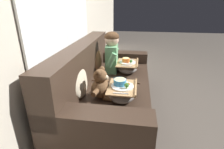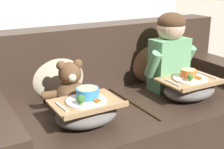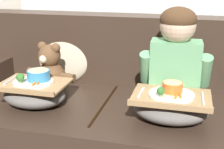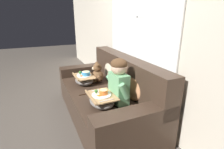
{
  "view_description": "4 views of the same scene",
  "coord_description": "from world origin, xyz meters",
  "px_view_note": "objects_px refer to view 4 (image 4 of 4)",
  "views": [
    {
      "loc": [
        -1.96,
        -0.31,
        1.32
      ],
      "look_at": [
        -0.1,
        -0.03,
        0.55
      ],
      "focal_mm": 28.0,
      "sensor_mm": 36.0,
      "label": 1
    },
    {
      "loc": [
        -1.06,
        -1.64,
        1.22
      ],
      "look_at": [
        -0.04,
        0.13,
        0.56
      ],
      "focal_mm": 50.0,
      "sensor_mm": 36.0,
      "label": 2
    },
    {
      "loc": [
        0.46,
        -1.68,
        1.14
      ],
      "look_at": [
        0.04,
        -0.05,
        0.59
      ],
      "focal_mm": 50.0,
      "sensor_mm": 36.0,
      "label": 3
    },
    {
      "loc": [
        2.16,
        -0.84,
        1.44
      ],
      "look_at": [
        0.03,
        0.12,
        0.65
      ],
      "focal_mm": 28.0,
      "sensor_mm": 36.0,
      "label": 4
    }
  ],
  "objects_px": {
    "throw_pillow_behind_child": "(135,85)",
    "lap_tray_teddy": "(84,79)",
    "child_figure": "(119,79)",
    "couch": "(108,96)",
    "teddy_bear": "(97,74)",
    "lap_tray_child": "(102,100)",
    "throw_pillow_behind_teddy": "(110,69)"
  },
  "relations": [
    {
      "from": "child_figure",
      "to": "lap_tray_teddy",
      "type": "relative_size",
      "value": 1.49
    },
    {
      "from": "teddy_bear",
      "to": "throw_pillow_behind_teddy",
      "type": "bearing_deg",
      "value": 89.79
    },
    {
      "from": "teddy_bear",
      "to": "lap_tray_teddy",
      "type": "relative_size",
      "value": 0.93
    },
    {
      "from": "throw_pillow_behind_child",
      "to": "lap_tray_teddy",
      "type": "distance_m",
      "value": 0.9
    },
    {
      "from": "couch",
      "to": "teddy_bear",
      "type": "height_order",
      "value": "couch"
    },
    {
      "from": "throw_pillow_behind_teddy",
      "to": "teddy_bear",
      "type": "relative_size",
      "value": 1.16
    },
    {
      "from": "couch",
      "to": "lap_tray_child",
      "type": "height_order",
      "value": "couch"
    },
    {
      "from": "throw_pillow_behind_child",
      "to": "throw_pillow_behind_teddy",
      "type": "bearing_deg",
      "value": 180.0
    },
    {
      "from": "teddy_bear",
      "to": "lap_tray_teddy",
      "type": "xyz_separation_m",
      "value": [
        0.0,
        -0.22,
        -0.06
      ]
    },
    {
      "from": "throw_pillow_behind_child",
      "to": "lap_tray_teddy",
      "type": "relative_size",
      "value": 1.09
    },
    {
      "from": "lap_tray_child",
      "to": "lap_tray_teddy",
      "type": "height_order",
      "value": "lap_tray_teddy"
    },
    {
      "from": "couch",
      "to": "throw_pillow_behind_teddy",
      "type": "xyz_separation_m",
      "value": [
        -0.39,
        0.21,
        0.29
      ]
    },
    {
      "from": "couch",
      "to": "throw_pillow_behind_child",
      "type": "bearing_deg",
      "value": 28.04
    },
    {
      "from": "throw_pillow_behind_teddy",
      "to": "lap_tray_teddy",
      "type": "relative_size",
      "value": 1.08
    },
    {
      "from": "child_figure",
      "to": "lap_tray_teddy",
      "type": "height_order",
      "value": "child_figure"
    },
    {
      "from": "throw_pillow_behind_child",
      "to": "couch",
      "type": "bearing_deg",
      "value": -151.96
    },
    {
      "from": "couch",
      "to": "child_figure",
      "type": "xyz_separation_m",
      "value": [
        0.39,
        -0.02,
        0.4
      ]
    },
    {
      "from": "lap_tray_teddy",
      "to": "lap_tray_child",
      "type": "bearing_deg",
      "value": -0.07
    },
    {
      "from": "throw_pillow_behind_teddy",
      "to": "lap_tray_teddy",
      "type": "bearing_deg",
      "value": -89.87
    },
    {
      "from": "throw_pillow_behind_teddy",
      "to": "lap_tray_teddy",
      "type": "xyz_separation_m",
      "value": [
        0.0,
        -0.45,
        -0.11
      ]
    },
    {
      "from": "couch",
      "to": "throw_pillow_behind_teddy",
      "type": "bearing_deg",
      "value": 151.96
    },
    {
      "from": "throw_pillow_behind_child",
      "to": "child_figure",
      "type": "distance_m",
      "value": 0.26
    },
    {
      "from": "teddy_bear",
      "to": "lap_tray_child",
      "type": "xyz_separation_m",
      "value": [
        0.78,
        -0.22,
        -0.06
      ]
    },
    {
      "from": "lap_tray_child",
      "to": "couch",
      "type": "bearing_deg",
      "value": 147.29
    },
    {
      "from": "throw_pillow_behind_child",
      "to": "teddy_bear",
      "type": "distance_m",
      "value": 0.81
    },
    {
      "from": "throw_pillow_behind_child",
      "to": "teddy_bear",
      "type": "height_order",
      "value": "throw_pillow_behind_child"
    },
    {
      "from": "throw_pillow_behind_child",
      "to": "lap_tray_teddy",
      "type": "height_order",
      "value": "throw_pillow_behind_child"
    },
    {
      "from": "throw_pillow_behind_teddy",
      "to": "child_figure",
      "type": "height_order",
      "value": "child_figure"
    },
    {
      "from": "child_figure",
      "to": "lap_tray_teddy",
      "type": "distance_m",
      "value": 0.84
    },
    {
      "from": "teddy_bear",
      "to": "lap_tray_child",
      "type": "height_order",
      "value": "teddy_bear"
    },
    {
      "from": "teddy_bear",
      "to": "couch",
      "type": "bearing_deg",
      "value": 4.08
    },
    {
      "from": "child_figure",
      "to": "lap_tray_teddy",
      "type": "xyz_separation_m",
      "value": [
        -0.77,
        -0.22,
        -0.23
      ]
    }
  ]
}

